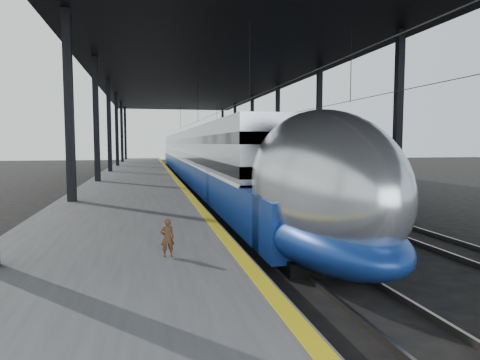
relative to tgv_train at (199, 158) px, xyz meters
name	(u,v)px	position (x,y,z in m)	size (l,w,h in m)	color
ground	(227,244)	(-2.00, -24.59, -2.13)	(160.00, 160.00, 0.00)	black
platform	(136,181)	(-5.50, -4.59, -1.63)	(6.00, 80.00, 1.00)	#4C4C4F
yellow_strip	(172,174)	(-2.70, -4.59, -1.12)	(0.30, 80.00, 0.01)	yellow
rails	(236,185)	(2.50, -4.59, -2.05)	(6.52, 80.00, 0.16)	slate
canopy	(204,72)	(-0.10, -4.59, 6.99)	(18.00, 75.00, 9.47)	black
tgv_train	(199,158)	(0.00, 0.00, 0.00)	(3.17, 65.20, 4.55)	silver
second_train	(233,158)	(5.00, 9.24, -0.28)	(2.65, 56.05, 3.65)	navy
child	(167,238)	(-4.26, -29.56, -0.71)	(0.31, 0.20, 0.84)	#4D2F19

